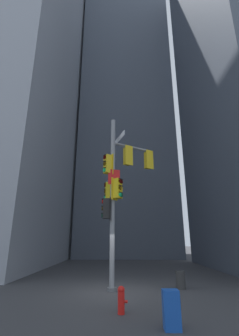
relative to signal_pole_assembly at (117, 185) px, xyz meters
The scene contains 6 objects.
ground 5.07m from the signal_pole_assembly, 134.22° to the right, with size 120.00×120.00×0.00m, color #38383A.
building_mid_block 28.75m from the signal_pole_assembly, 87.62° to the left, with size 13.02×13.02×46.67m, color #4C5460.
signal_pole_assembly is the anchor object (origin of this frame).
fire_hydrant 5.82m from the signal_pole_assembly, 86.69° to the right, with size 0.33×0.23×0.82m.
newspaper_box 6.86m from the signal_pole_assembly, 72.17° to the right, with size 0.45×0.36×0.97m.
trash_bin 5.58m from the signal_pole_assembly, ahead, with size 0.44×0.44×0.80m, color #2D2D2D.
Camera 1 is at (0.48, -11.67, 2.34)m, focal length 24.52 mm.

